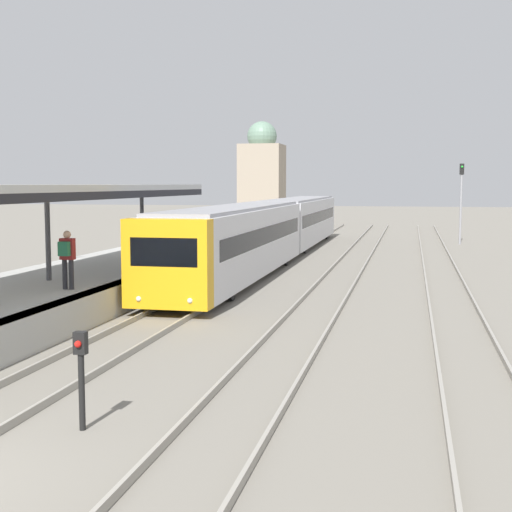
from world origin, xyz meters
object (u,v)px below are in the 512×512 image
person_on_platform (67,255)px  signal_post_near (81,369)px  signal_mast_far (461,194)px  train_near (274,227)px

person_on_platform → signal_post_near: person_on_platform is taller
signal_post_near → signal_mast_far: size_ratio=0.31×
person_on_platform → signal_post_near: (4.42, -8.21, -0.91)m
person_on_platform → signal_mast_far: 32.15m
train_near → signal_post_near: train_near is taller
signal_mast_far → person_on_platform: bearing=-113.1°
person_on_platform → train_near: bearing=81.9°
train_near → signal_post_near: (1.88, -26.10, -0.67)m
person_on_platform → train_near: size_ratio=0.05×
person_on_platform → signal_post_near: size_ratio=1.05×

